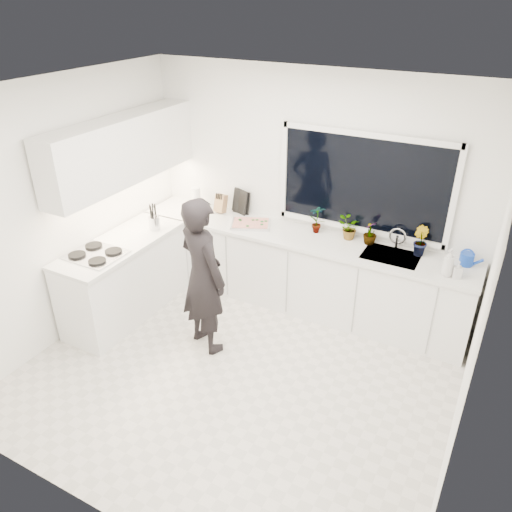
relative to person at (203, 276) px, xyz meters
The scene contains 25 objects.
floor 1.04m from the person, 27.02° to the right, with size 4.00×3.50×0.02m, color beige.
wall_back 1.66m from the person, 70.24° to the left, with size 4.00×0.02×2.70m, color white.
wall_left 1.58m from the person, 169.53° to the right, with size 0.02×3.50×2.70m, color white.
wall_right 2.61m from the person, ahead, with size 0.02×3.50×2.70m, color white.
ceiling 1.96m from the person, 27.02° to the right, with size 4.00×3.50×0.02m, color white.
window 1.97m from the person, 52.01° to the left, with size 1.80×0.02×1.00m, color black.
base_cabinets_back 1.35m from the person, 65.59° to the left, with size 3.92×0.58×0.88m, color white.
base_cabinets_left 1.21m from the person, behind, with size 0.58×1.60×0.88m, color white.
countertop_back 1.29m from the person, 65.40° to the left, with size 3.94×0.62×0.04m, color silver.
countertop_left 1.14m from the person, behind, with size 0.62×1.60×0.04m, color silver.
upper_cabinets 1.67m from the person, 161.20° to the left, with size 0.34×2.10×0.70m, color white.
sink 1.97m from the person, 36.62° to the left, with size 0.58×0.42×0.14m, color silver.
faucet 2.11m from the person, 41.00° to the left, with size 0.03×0.03×0.22m, color silver.
stovetop 1.19m from the person, 166.73° to the right, with size 0.56×0.48×0.03m, color black.
person is the anchor object (origin of this frame).
pizza_tray 1.15m from the person, 93.69° to the left, with size 0.45×0.33×0.03m, color silver.
pizza 1.16m from the person, 93.69° to the left, with size 0.41×0.29×0.01m, color red.
watering_can 2.66m from the person, 30.17° to the left, with size 0.14×0.14×0.13m, color #123CB0.
paper_towel_roll 1.59m from the person, 125.97° to the left, with size 0.11×0.11×0.26m, color white.
knife_block 1.46m from the person, 114.12° to the left, with size 0.13×0.10×0.22m, color #A5744C.
utensil_crock 1.15m from the person, 152.29° to the left, with size 0.13×0.13×0.16m, color silver.
picture_frame_large 1.48m from the person, 103.84° to the left, with size 0.22×0.02×0.28m, color black.
picture_frame_small 1.48m from the person, 104.78° to the left, with size 0.25×0.02×0.30m, color black.
herb_plants 1.81m from the person, 48.21° to the left, with size 1.36×0.28×0.33m.
soap_bottles 2.42m from the person, 25.18° to the left, with size 0.21×0.14×0.29m.
Camera 1 is at (1.96, -3.27, 3.40)m, focal length 35.00 mm.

